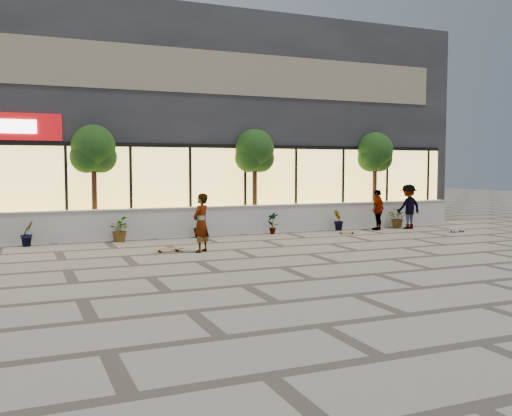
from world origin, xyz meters
name	(u,v)px	position (x,y,z in m)	size (l,w,h in m)	color
ground	(281,267)	(0.00, 0.00, 0.00)	(80.00, 80.00, 0.00)	gray
planter_wall	(198,221)	(0.00, 7.00, 0.52)	(22.00, 0.42, 1.04)	beige
retail_building	(161,127)	(0.00, 12.49, 4.25)	(24.00, 9.17, 8.50)	#25262A
shrub_b	(27,233)	(-5.70, 6.45, 0.41)	(0.45, 0.36, 0.81)	#143410
shrub_c	(119,229)	(-2.90, 6.45, 0.41)	(0.73, 0.63, 0.81)	#143410
shrub_d	(200,226)	(-0.10, 6.45, 0.41)	(0.45, 0.45, 0.81)	#143410
shrub_e	(273,223)	(2.70, 6.45, 0.41)	(0.43, 0.29, 0.81)	#143410
shrub_f	(339,220)	(5.50, 6.45, 0.41)	(0.45, 0.36, 0.81)	#143410
shrub_g	(398,218)	(8.30, 6.45, 0.41)	(0.73, 0.63, 0.81)	#143410
tree_midwest	(94,152)	(-3.50, 7.70, 2.99)	(1.60, 1.50, 3.92)	#442618
tree_mideast	(255,153)	(2.50, 7.70, 2.99)	(1.60, 1.50, 3.92)	#442618
tree_east	(375,155)	(8.00, 7.70, 2.99)	(1.60, 1.50, 3.92)	#442618
skater_center	(201,223)	(-1.07, 3.16, 0.85)	(0.62, 0.41, 1.71)	white
skater_right_near	(378,210)	(7.00, 6.00, 0.79)	(0.93, 0.39, 1.58)	white
skater_right_far	(408,207)	(8.40, 5.93, 0.89)	(1.14, 0.66, 1.77)	#9F3E1D
skateboard_center	(168,249)	(-1.94, 3.57, 0.08)	(0.84, 0.26, 0.10)	#9B4C32
skateboard_right_near	(347,232)	(5.23, 5.42, 0.07)	(0.73, 0.42, 0.09)	olive
skateboard_right_far	(457,230)	(9.40, 4.27, 0.08)	(0.79, 0.27, 0.09)	#69549A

